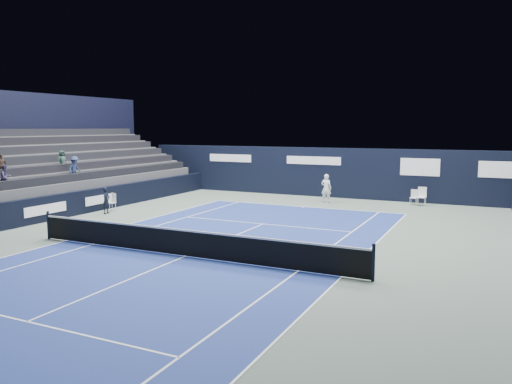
% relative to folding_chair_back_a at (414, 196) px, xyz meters
% --- Properties ---
extents(ground, '(48.00, 48.00, 0.00)m').
position_rel_folding_chair_back_a_xyz_m(ground, '(-5.36, -13.32, -0.50)').
color(ground, '#55645A').
rests_on(ground, ground).
extents(court_surface, '(10.97, 23.77, 0.01)m').
position_rel_folding_chair_back_a_xyz_m(court_surface, '(-5.36, -15.32, -0.50)').
color(court_surface, navy).
rests_on(court_surface, ground).
extents(folding_chair_back_a, '(0.41, 0.40, 0.88)m').
position_rel_folding_chair_back_a_xyz_m(folding_chair_back_a, '(0.00, 0.00, 0.00)').
color(folding_chair_back_a, silver).
rests_on(folding_chair_back_a, ground).
extents(folding_chair_back_b, '(0.47, 0.46, 1.06)m').
position_rel_folding_chair_back_a_xyz_m(folding_chair_back_b, '(0.45, -0.18, 0.10)').
color(folding_chair_back_b, white).
rests_on(folding_chair_back_b, ground).
extents(line_judge_chair, '(0.53, 0.52, 0.94)m').
position_rel_folding_chair_back_a_xyz_m(line_judge_chair, '(-14.10, -9.01, 0.04)').
color(line_judge_chair, silver).
rests_on(line_judge_chair, ground).
extents(line_judge, '(0.41, 0.55, 1.36)m').
position_rel_folding_chair_back_a_xyz_m(line_judge, '(-13.74, -9.86, 0.18)').
color(line_judge, black).
rests_on(line_judge, ground).
extents(court_markings, '(11.03, 23.83, 0.00)m').
position_rel_folding_chair_back_a_xyz_m(court_markings, '(-5.36, -15.32, -0.49)').
color(court_markings, white).
rests_on(court_markings, court_surface).
extents(tennis_net, '(12.90, 0.10, 1.10)m').
position_rel_folding_chair_back_a_xyz_m(tennis_net, '(-5.36, -15.32, 0.01)').
color(tennis_net, black).
rests_on(tennis_net, ground).
extents(back_sponsor_wall, '(26.00, 0.63, 3.10)m').
position_rel_folding_chair_back_a_xyz_m(back_sponsor_wall, '(-5.35, 1.18, 1.05)').
color(back_sponsor_wall, black).
rests_on(back_sponsor_wall, ground).
extents(side_barrier_left, '(0.33, 22.00, 1.20)m').
position_rel_folding_chair_back_a_xyz_m(side_barrier_left, '(-14.85, -9.35, 0.10)').
color(side_barrier_left, black).
rests_on(side_barrier_left, ground).
extents(spectator_stand, '(6.00, 18.00, 6.40)m').
position_rel_folding_chair_back_a_xyz_m(spectator_stand, '(-18.63, -8.34, 1.46)').
color(spectator_stand, '#464648').
rests_on(spectator_stand, ground).
extents(tennis_player, '(0.62, 0.82, 1.68)m').
position_rel_folding_chair_back_a_xyz_m(tennis_player, '(-4.80, -1.27, 0.34)').
color(tennis_player, white).
rests_on(tennis_player, ground).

